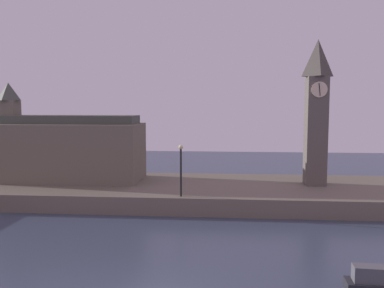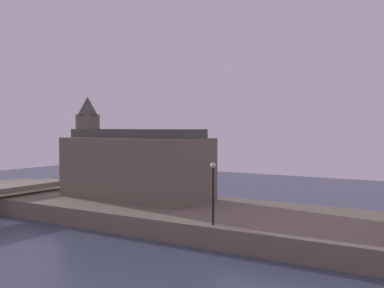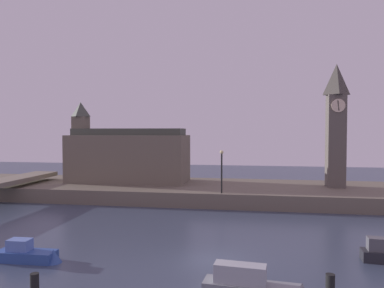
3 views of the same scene
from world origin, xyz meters
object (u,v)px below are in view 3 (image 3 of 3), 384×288
(clock_tower, at_px, (336,123))
(streetlamp, at_px, (222,167))
(boat_tour_blue, at_px, (32,254))
(parliament_hall, at_px, (126,156))
(boat_cruiser_grey, at_px, (257,288))

(clock_tower, height_order, streetlamp, clock_tower)
(clock_tower, height_order, boat_tour_blue, clock_tower)
(parliament_hall, relative_size, boat_cruiser_grey, 2.85)
(streetlamp, xyz_separation_m, boat_tour_blue, (-9.74, -16.47, -3.69))
(streetlamp, relative_size, boat_cruiser_grey, 0.85)
(clock_tower, height_order, boat_cruiser_grey, clock_tower)
(boat_cruiser_grey, bearing_deg, streetlamp, 99.32)
(boat_tour_blue, bearing_deg, parliament_hall, 95.75)
(clock_tower, bearing_deg, boat_cruiser_grey, -108.93)
(streetlamp, relative_size, boat_tour_blue, 1.05)
(clock_tower, bearing_deg, parliament_hall, 178.87)
(streetlamp, bearing_deg, boat_cruiser_grey, -80.68)
(clock_tower, relative_size, boat_tour_blue, 3.32)
(streetlamp, xyz_separation_m, boat_cruiser_grey, (3.20, -19.46, -3.50))
(streetlamp, distance_m, boat_cruiser_grey, 20.03)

